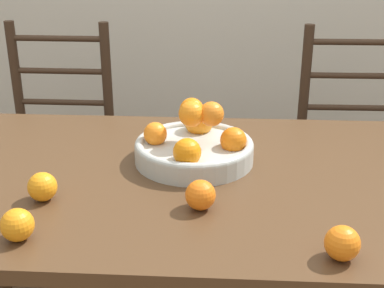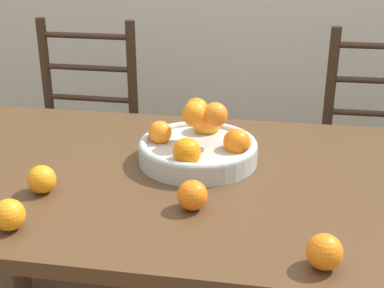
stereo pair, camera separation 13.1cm
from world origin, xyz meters
name	(u,v)px [view 1 (the left image)]	position (x,y,z in m)	size (l,w,h in m)	color
dining_table	(201,208)	(0.00, 0.00, 0.63)	(1.64, 0.85, 0.73)	#4C331E
fruit_bowl	(195,144)	(-0.02, 0.08, 0.77)	(0.32, 0.32, 0.17)	#B2B7B2
orange_loose_0	(342,243)	(0.28, -0.35, 0.76)	(0.07, 0.07, 0.07)	orange
orange_loose_1	(17,225)	(-0.35, -0.32, 0.76)	(0.07, 0.07, 0.07)	orange
orange_loose_2	(42,187)	(-0.35, -0.16, 0.76)	(0.07, 0.07, 0.07)	orange
orange_loose_3	(200,195)	(0.01, -0.17, 0.76)	(0.07, 0.07, 0.07)	orange
chair_left	(57,147)	(-0.61, 0.73, 0.48)	(0.42, 0.40, 0.96)	#382619
chair_right	(354,154)	(0.57, 0.73, 0.48)	(0.43, 0.41, 0.96)	#382619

